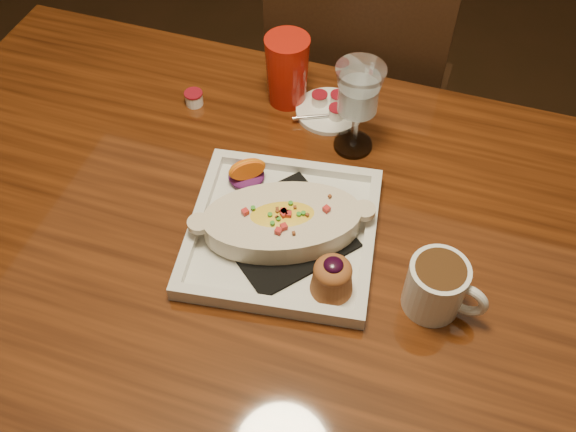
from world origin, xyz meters
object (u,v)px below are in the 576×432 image
(coffee_mug, at_px, (438,286))
(red_tumbler, at_px, (287,71))
(plate, at_px, (285,228))
(table, at_px, (278,262))
(chair_far, at_px, (357,102))
(goblet, at_px, (358,95))
(saucer, at_px, (329,109))

(coffee_mug, height_order, red_tumbler, red_tumbler)
(plate, distance_m, red_tumbler, 0.35)
(table, bearing_deg, coffee_mug, -12.34)
(chair_far, bearing_deg, red_tumbler, 74.23)
(chair_far, height_order, coffee_mug, chair_far)
(goblet, relative_size, red_tumbler, 1.26)
(red_tumbler, bearing_deg, chair_far, 74.23)
(table, relative_size, coffee_mug, 11.74)
(chair_far, bearing_deg, goblet, 100.34)
(goblet, height_order, red_tumbler, goblet)
(chair_far, distance_m, coffee_mug, 0.80)
(goblet, height_order, saucer, goblet)
(coffee_mug, bearing_deg, goblet, 135.02)
(table, relative_size, plate, 4.31)
(plate, relative_size, goblet, 1.89)
(table, relative_size, saucer, 11.32)
(plate, xyz_separation_m, red_tumbler, (-0.11, 0.34, 0.04))
(chair_far, relative_size, plate, 2.67)
(coffee_mug, distance_m, red_tumbler, 0.53)
(chair_far, xyz_separation_m, goblet, (0.07, -0.40, 0.37))
(plate, bearing_deg, red_tumbler, 99.53)
(plate, xyz_separation_m, goblet, (0.05, 0.25, 0.10))
(table, bearing_deg, saucer, 89.34)
(coffee_mug, distance_m, saucer, 0.46)
(chair_far, xyz_separation_m, saucer, (0.00, -0.32, 0.25))
(table, distance_m, coffee_mug, 0.32)
(goblet, bearing_deg, plate, -101.80)
(goblet, distance_m, saucer, 0.15)
(coffee_mug, bearing_deg, table, 177.76)
(saucer, height_order, red_tumbler, red_tumbler)
(chair_far, height_order, saucer, chair_far)
(chair_far, xyz_separation_m, plate, (0.02, -0.64, 0.27))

